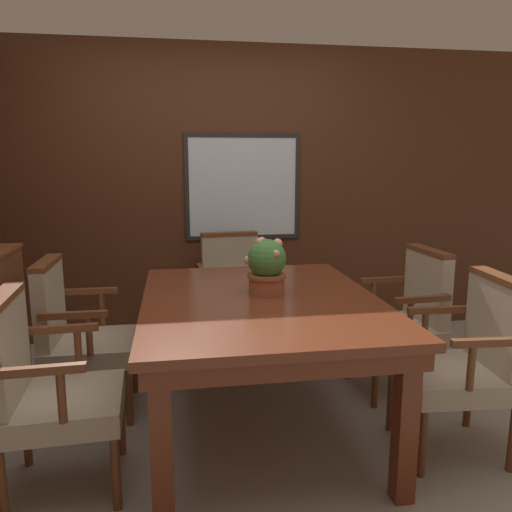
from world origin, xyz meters
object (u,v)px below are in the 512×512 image
object	(u,v)px
chair_right_far	(406,315)
chair_right_near	(467,358)
dining_table	(260,314)
chair_left_near	(44,386)
potted_plant	(267,266)
chair_head_far	(233,289)
chair_left_far	(76,332)

from	to	relation	value
chair_right_far	chair_right_near	bearing A→B (deg)	-4.68
dining_table	chair_right_far	distance (m)	1.12
chair_right_far	chair_right_near	size ratio (longest dim) A/B	1.00
chair_left_near	potted_plant	distance (m)	1.26
chair_left_near	potted_plant	bearing A→B (deg)	-70.64
chair_head_far	chair_left_far	distance (m)	1.33
chair_right_far	chair_head_far	xyz separation A→B (m)	(-1.05, 0.85, 0.00)
chair_left_near	chair_head_far	bearing A→B (deg)	-36.35
chair_left_far	chair_right_far	bearing A→B (deg)	-90.20
chair_right_far	dining_table	bearing A→B (deg)	-73.65
dining_table	chair_right_near	distance (m)	1.10
chair_head_far	potted_plant	distance (m)	1.20
chair_right_near	chair_left_far	size ratio (longest dim) A/B	1.00
chair_left_near	chair_right_far	bearing A→B (deg)	-73.63
chair_left_near	chair_head_far	distance (m)	1.89
dining_table	chair_head_far	bearing A→B (deg)	90.40
chair_right_far	chair_head_far	distance (m)	1.35
chair_right_far	chair_left_far	distance (m)	2.08
chair_head_far	chair_left_near	bearing A→B (deg)	-129.00
chair_right_far	potted_plant	distance (m)	1.11
dining_table	chair_right_near	size ratio (longest dim) A/B	1.70
potted_plant	chair_left_far	bearing A→B (deg)	165.35
chair_right_far	chair_left_near	world-z (taller)	same
chair_right_near	potted_plant	world-z (taller)	potted_plant
chair_right_far	chair_head_far	bearing A→B (deg)	-132.04
chair_right_near	chair_left_near	bearing A→B (deg)	-86.03
dining_table	chair_left_far	world-z (taller)	chair_left_far
chair_left_near	chair_head_far	world-z (taller)	same
chair_right_far	chair_right_near	distance (m)	0.73
chair_head_far	chair_right_near	xyz separation A→B (m)	(1.03, -1.58, 0.00)
chair_left_near	chair_left_far	size ratio (longest dim) A/B	1.00
chair_right_far	chair_head_far	size ratio (longest dim) A/B	1.00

